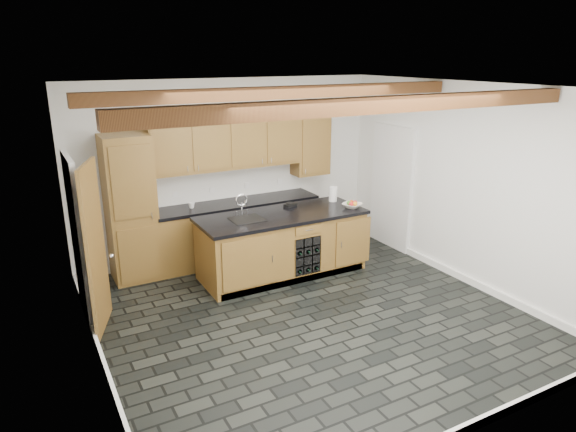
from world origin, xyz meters
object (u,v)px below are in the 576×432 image
(island, at_px, (283,244))
(paper_towel, at_px, (333,194))
(kitchen_scale, at_px, (290,205))
(fruit_bowl, at_px, (352,205))

(island, relative_size, paper_towel, 10.78)
(kitchen_scale, bearing_deg, fruit_bowl, -48.99)
(paper_towel, bearing_deg, fruit_bowl, -82.54)
(fruit_bowl, bearing_deg, kitchen_scale, 147.61)
(island, distance_m, kitchen_scale, 0.64)
(kitchen_scale, bearing_deg, paper_towel, -21.30)
(kitchen_scale, relative_size, fruit_bowl, 0.76)
(island, distance_m, paper_towel, 1.19)
(kitchen_scale, xyz_separation_m, paper_towel, (0.73, -0.06, 0.09))
(kitchen_scale, distance_m, fruit_bowl, 0.94)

